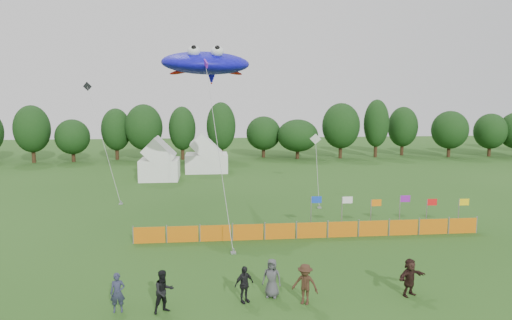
{
  "coord_description": "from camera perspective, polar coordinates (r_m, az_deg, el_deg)",
  "views": [
    {
      "loc": [
        -2.65,
        -19.76,
        8.75
      ],
      "look_at": [
        0.0,
        6.0,
        5.2
      ],
      "focal_mm": 32.0,
      "sensor_mm": 36.0,
      "label": 1
    }
  ],
  "objects": [
    {
      "name": "small_kite_white",
      "position": [
        42.39,
        7.58,
        0.23
      ],
      "size": [
        2.42,
        9.31,
        5.27
      ],
      "color": "white",
      "rests_on": "ground"
    },
    {
      "name": "barrier_fence",
      "position": [
        29.12,
        6.95,
        -8.71
      ],
      "size": [
        21.9,
        0.06,
        1.0
      ],
      "color": "#CB650B",
      "rests_on": "ground"
    },
    {
      "name": "flag_row",
      "position": [
        31.84,
        15.97,
        -5.76
      ],
      "size": [
        10.73,
        0.64,
        2.29
      ],
      "color": "gray",
      "rests_on": "ground"
    },
    {
      "name": "stingray_kite",
      "position": [
        36.44,
        -6.21,
        11.87
      ],
      "size": [
        7.8,
        20.25,
        12.61
      ],
      "color": "#140FDD",
      "rests_on": "ground"
    },
    {
      "name": "ground",
      "position": [
        21.77,
        1.68,
        -15.9
      ],
      "size": [
        160.0,
        160.0,
        0.0
      ],
      "primitive_type": "plane",
      "color": "#234C16",
      "rests_on": "ground"
    },
    {
      "name": "tent_right",
      "position": [
        54.36,
        -6.2,
        0.4
      ],
      "size": [
        5.01,
        4.01,
        3.53
      ],
      "color": "white",
      "rests_on": "ground"
    },
    {
      "name": "tent_left",
      "position": [
        50.0,
        -11.96,
        -0.3
      ],
      "size": [
        4.14,
        4.14,
        3.65
      ],
      "color": "white",
      "rests_on": "ground"
    },
    {
      "name": "spectator_d",
      "position": [
        20.27,
        -1.5,
        -15.27
      ],
      "size": [
        1.01,
        0.81,
        1.61
      ],
      "primitive_type": "imported",
      "rotation": [
        0.0,
        0.0,
        0.53
      ],
      "color": "black",
      "rests_on": "ground"
    },
    {
      "name": "spectator_c",
      "position": [
        20.19,
        6.15,
        -15.17
      ],
      "size": [
        1.32,
        1.11,
        1.77
      ],
      "primitive_type": "imported",
      "rotation": [
        0.0,
        0.0,
        -0.48
      ],
      "color": "#382216",
      "rests_on": "ground"
    },
    {
      "name": "spectator_a",
      "position": [
        20.25,
        -16.91,
        -15.59
      ],
      "size": [
        0.63,
        0.43,
        1.65
      ],
      "primitive_type": "imported",
      "rotation": [
        0.0,
        0.0,
        0.06
      ],
      "color": "#282C43",
      "rests_on": "ground"
    },
    {
      "name": "treeline",
      "position": [
        64.99,
        -2.11,
        3.77
      ],
      "size": [
        104.57,
        8.78,
        8.36
      ],
      "color": "#382314",
      "rests_on": "ground"
    },
    {
      "name": "spectator_f",
      "position": [
        21.95,
        18.67,
        -13.72
      ],
      "size": [
        1.64,
        1.11,
        1.7
      ],
      "primitive_type": "imported",
      "rotation": [
        0.0,
        0.0,
        0.43
      ],
      "color": "black",
      "rests_on": "ground"
    },
    {
      "name": "spectator_b",
      "position": [
        19.73,
        -11.46,
        -15.81
      ],
      "size": [
        1.09,
        1.01,
        1.79
      ],
      "primitive_type": "imported",
      "rotation": [
        0.0,
        0.0,
        0.5
      ],
      "color": "black",
      "rests_on": "ground"
    },
    {
      "name": "spectator_e",
      "position": [
        20.76,
        1.99,
        -14.52
      ],
      "size": [
        0.98,
        0.81,
        1.73
      ],
      "primitive_type": "imported",
      "rotation": [
        0.0,
        0.0,
        -0.36
      ],
      "color": "#424346",
      "rests_on": "ground"
    },
    {
      "name": "small_kite_dark",
      "position": [
        45.93,
        -19.08,
        4.06
      ],
      "size": [
        5.68,
        11.49,
        10.38
      ],
      "color": "black",
      "rests_on": "ground"
    }
  ]
}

